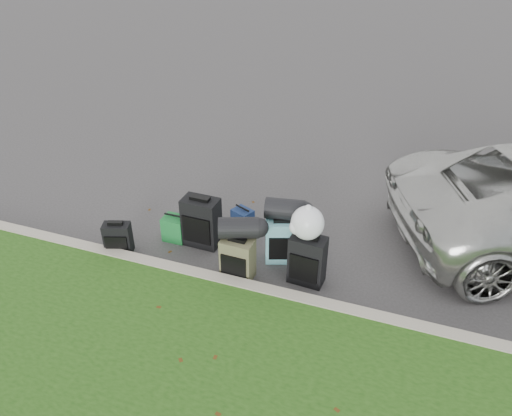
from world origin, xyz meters
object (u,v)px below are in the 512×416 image
(suitcase_large_black_right, at_px, (307,260))
(tote_navy, at_px, (243,219))
(suitcase_small_black, at_px, (118,238))
(suitcase_olive, at_px, (238,259))
(tote_green, at_px, (175,228))
(suitcase_teal, at_px, (282,241))
(suitcase_large_black_left, at_px, (201,222))

(suitcase_large_black_right, bearing_deg, tote_navy, 148.41)
(tote_navy, bearing_deg, suitcase_small_black, -116.97)
(suitcase_small_black, distance_m, suitcase_olive, 1.85)
(tote_green, distance_m, tote_navy, 1.06)
(suitcase_olive, height_order, tote_navy, suitcase_olive)
(suitcase_small_black, height_order, suitcase_teal, suitcase_teal)
(suitcase_large_black_left, relative_size, suitcase_teal, 1.18)
(suitcase_large_black_right, relative_size, tote_navy, 2.18)
(suitcase_teal, relative_size, tote_navy, 1.99)
(suitcase_teal, bearing_deg, tote_navy, 125.35)
(suitcase_small_black, height_order, tote_green, suitcase_small_black)
(suitcase_large_black_left, distance_m, suitcase_large_black_right, 1.73)
(suitcase_teal, bearing_deg, suitcase_large_black_left, 161.45)
(suitcase_olive, relative_size, tote_navy, 1.85)
(suitcase_large_black_left, relative_size, tote_navy, 2.36)
(suitcase_large_black_left, distance_m, suitcase_teal, 1.24)
(suitcase_large_black_right, height_order, tote_navy, suitcase_large_black_right)
(suitcase_large_black_left, bearing_deg, tote_green, -174.02)
(suitcase_large_black_right, bearing_deg, suitcase_olive, -162.23)
(suitcase_small_black, bearing_deg, suitcase_large_black_left, 11.27)
(suitcase_large_black_left, height_order, tote_green, suitcase_large_black_left)
(suitcase_small_black, height_order, suitcase_large_black_right, suitcase_large_black_right)
(suitcase_small_black, distance_m, suitcase_large_black_right, 2.77)
(tote_green, bearing_deg, suitcase_teal, 2.03)
(suitcase_olive, relative_size, suitcase_teal, 0.93)
(tote_navy, bearing_deg, suitcase_large_black_left, -101.39)
(suitcase_small_black, bearing_deg, suitcase_teal, -3.16)
(suitcase_small_black, height_order, suitcase_large_black_left, suitcase_large_black_left)
(suitcase_teal, xyz_separation_m, tote_green, (-1.67, -0.07, -0.13))
(suitcase_small_black, xyz_separation_m, suitcase_teal, (2.29, 0.65, 0.08))
(suitcase_small_black, bearing_deg, tote_navy, 20.46)
(suitcase_small_black, bearing_deg, suitcase_olive, -16.54)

